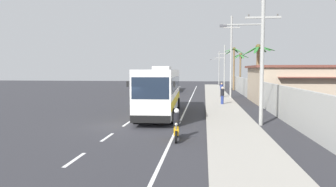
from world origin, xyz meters
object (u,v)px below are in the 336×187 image
palm_second (258,63)px  pedestrian_near_kerb (222,95)px  coach_bus_far_lane (161,80)px  utility_pole_nearest (260,56)px  motorcycle_beside_bus (176,127)px  pedestrian_midwalk (222,89)px  utility_pole_mid (231,56)px  utility_pole_distant (219,67)px  coach_bus_foreground (160,90)px  palm_nearest (234,61)px  roadside_building (307,84)px  palm_third (240,65)px  utility_pole_far (224,66)px

palm_second → pedestrian_near_kerb: bearing=-145.0°
coach_bus_far_lane → utility_pole_nearest: bearing=-70.8°
motorcycle_beside_bus → palm_second: (7.05, 18.62, 3.65)m
pedestrian_midwalk → utility_pole_mid: 4.32m
utility_pole_nearest → utility_pole_distant: size_ratio=1.03×
coach_bus_foreground → pedestrian_near_kerb: size_ratio=6.83×
palm_nearest → roadside_building: size_ratio=0.62×
roadside_building → pedestrian_midwalk: bearing=152.4°
pedestrian_near_kerb → pedestrian_midwalk: 8.33m
utility_pole_distant → palm_second: (2.15, -43.29, -0.01)m
utility_pole_mid → palm_nearest: 16.45m
utility_pole_mid → utility_pole_distant: (0.26, 38.09, -0.94)m
utility_pole_nearest → palm_second: bearing=81.0°
utility_pole_distant → pedestrian_midwalk: bearing=-92.0°
palm_nearest → roadside_building: bearing=-74.1°
roadside_building → palm_third: bearing=106.6°
roadside_building → motorcycle_beside_bus: bearing=-122.3°
motorcycle_beside_bus → coach_bus_far_lane: bearing=99.1°
coach_bus_far_lane → palm_nearest: 13.58m
utility_pole_nearest → palm_second: size_ratio=1.31×
utility_pole_mid → palm_third: (2.60, 12.98, -0.85)m
motorcycle_beside_bus → roadside_building: bearing=57.7°
pedestrian_near_kerb → utility_pole_mid: bearing=26.7°
coach_bus_far_lane → pedestrian_near_kerb: 21.01m
utility_pole_distant → palm_nearest: bearing=-85.7°
motorcycle_beside_bus → palm_second: palm_second is taller
utility_pole_distant → pedestrian_near_kerb: bearing=-92.1°
coach_bus_foreground → pedestrian_near_kerb: coach_bus_foreground is taller
palm_nearest → pedestrian_near_kerb: bearing=-97.9°
coach_bus_foreground → roadside_building: bearing=37.5°
coach_bus_far_lane → pedestrian_near_kerb: bearing=-65.2°
motorcycle_beside_bus → palm_third: palm_third is taller
utility_pole_mid → palm_nearest: utility_pole_mid is taller
roadside_building → palm_second: bearing=-169.4°
palm_nearest → palm_second: palm_nearest is taller
utility_pole_far → palm_nearest: 3.18m
coach_bus_far_lane → motorcycle_beside_bus: 35.43m
utility_pole_distant → palm_second: 43.34m
coach_bus_far_lane → utility_pole_distant: utility_pole_distant is taller
utility_pole_nearest → palm_third: bearing=85.8°
utility_pole_far → palm_third: utility_pole_far is taller
motorcycle_beside_bus → utility_pole_nearest: 7.80m
palm_nearest → palm_second: 21.56m
utility_pole_far → palm_nearest: size_ratio=1.08×
motorcycle_beside_bus → palm_second: 20.24m
pedestrian_midwalk → utility_pole_distant: (1.34, 37.68, 3.23)m
utility_pole_far → roadside_building: (7.31, -23.25, -2.23)m
utility_pole_far → utility_pole_nearest: bearing=-90.3°
motorcycle_beside_bus → utility_pole_far: utility_pole_far is taller
palm_nearest → palm_third: bearing=-77.9°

